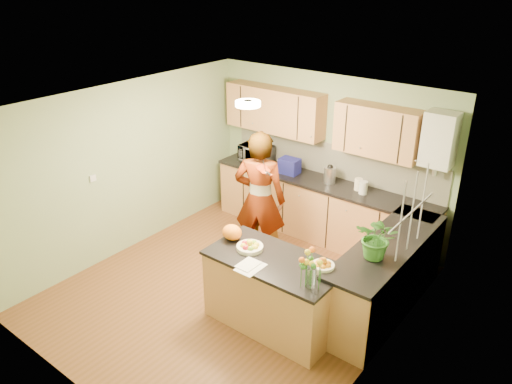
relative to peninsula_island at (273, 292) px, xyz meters
The scene contains 28 objects.
floor 0.93m from the peninsula_island, 164.55° to the left, with size 4.50×4.50×0.00m, color brown.
ceiling 2.20m from the peninsula_island, 164.55° to the left, with size 4.00×4.50×0.02m, color silver.
wall_back 2.71m from the peninsula_island, 107.57° to the left, with size 4.00×0.02×2.50m, color gray.
wall_front 2.32m from the peninsula_island, 111.00° to the right, with size 4.00×0.02×2.50m, color gray.
wall_left 2.90m from the peninsula_island, behind, with size 0.02×4.50×2.50m, color gray.
wall_right 1.47m from the peninsula_island, 10.04° to the left, with size 0.02×4.50×2.50m, color gray.
back_counter 2.27m from the peninsula_island, 107.45° to the left, with size 3.64×0.62×0.94m.
right_counter 1.41m from the peninsula_island, 49.24° to the left, with size 0.62×2.24×0.94m.
splashback 2.65m from the peninsula_island, 105.52° to the left, with size 3.60×0.02×0.52m, color silver.
upper_cabinets 2.85m from the peninsula_island, 112.62° to the left, with size 3.20×0.34×0.70m.
boiler 2.87m from the peninsula_island, 68.26° to the left, with size 0.40×0.30×0.86m.
window_right 1.83m from the peninsula_island, 33.95° to the left, with size 0.01×1.30×1.05m.
light_switch 2.92m from the peninsula_island, behind, with size 0.02×0.09×0.09m, color silver.
ceiling_lamp 2.22m from the peninsula_island, 146.55° to the left, with size 0.30×0.30×0.07m.
peninsula_island is the anchor object (origin of this frame).
fruit_dish 0.61m from the peninsula_island, behind, with size 0.31×0.31×0.11m.
orange_bowl 0.76m from the peninsula_island, 15.26° to the left, with size 0.25×0.25×0.15m.
flower_vase 0.99m from the peninsula_island, 16.70° to the right, with size 0.26×0.26×0.48m.
orange_bag 0.86m from the peninsula_island, behind, with size 0.25×0.21×0.19m, color orange.
papers 0.55m from the peninsula_island, 108.43° to the right, with size 0.24×0.32×0.01m, color white.
violinist 1.48m from the peninsula_island, 134.26° to the left, with size 0.72×0.47×1.97m, color #EAAA8F.
violin 1.57m from the peninsula_island, 134.80° to the left, with size 0.53×0.21×0.11m, color #521A05, non-canonical shape.
microwave 3.00m from the peninsula_island, 131.88° to the left, with size 0.53×0.36×0.29m, color silver.
blue_box 2.54m from the peninsula_island, 120.52° to the left, with size 0.30×0.22×0.24m, color navy.
kettle 2.35m from the peninsula_island, 104.57° to the left, with size 0.18×0.18×0.34m.
jar_cream 2.29m from the peninsula_island, 92.65° to the left, with size 0.12×0.12×0.18m, color #F2E4C1.
jar_white 2.22m from the peninsula_island, 89.61° to the left, with size 0.12×0.12×0.19m, color silver.
potted_plant 1.36m from the peninsula_island, 36.15° to the left, with size 0.46×0.40×0.51m, color #337326.
Camera 1 is at (3.58, -4.13, 3.94)m, focal length 35.00 mm.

